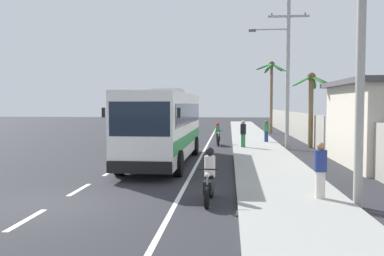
{
  "coord_description": "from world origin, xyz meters",
  "views": [
    {
      "loc": [
        4.96,
        -11.38,
        2.84
      ],
      "look_at": [
        3.18,
        8.74,
        1.7
      ],
      "focal_mm": 39.42,
      "sensor_mm": 36.0,
      "label": 1
    }
  ],
  "objects_px": {
    "motorcycle_beside_bus": "(218,136)",
    "palm_nearest": "(311,95)",
    "pedestrian_near_kerb": "(320,169)",
    "motorcycle_trailing": "(209,180)",
    "utility_pole_nearest": "(358,30)",
    "pedestrian_far_walk": "(266,131)",
    "utility_pole_mid": "(286,67)",
    "coach_bus_foreground": "(165,124)",
    "pedestrian_midwalk": "(243,133)",
    "palm_second": "(271,80)"
  },
  "relations": [
    {
      "from": "pedestrian_near_kerb",
      "to": "motorcycle_beside_bus",
      "type": "bearing_deg",
      "value": -87.72
    },
    {
      "from": "palm_nearest",
      "to": "pedestrian_near_kerb",
      "type": "bearing_deg",
      "value": -99.69
    },
    {
      "from": "pedestrian_near_kerb",
      "to": "utility_pole_nearest",
      "type": "relative_size",
      "value": 0.18
    },
    {
      "from": "motorcycle_beside_bus",
      "to": "utility_pole_mid",
      "type": "xyz_separation_m",
      "value": [
        4.32,
        -2.13,
        4.54
      ]
    },
    {
      "from": "motorcycle_beside_bus",
      "to": "palm_second",
      "type": "relative_size",
      "value": 0.28
    },
    {
      "from": "utility_pole_nearest",
      "to": "palm_second",
      "type": "xyz_separation_m",
      "value": [
        0.59,
        29.56,
        0.38
      ]
    },
    {
      "from": "pedestrian_midwalk",
      "to": "motorcycle_beside_bus",
      "type": "bearing_deg",
      "value": 31.34
    },
    {
      "from": "coach_bus_foreground",
      "to": "palm_nearest",
      "type": "distance_m",
      "value": 11.57
    },
    {
      "from": "motorcycle_beside_bus",
      "to": "pedestrian_far_walk",
      "type": "height_order",
      "value": "pedestrian_far_walk"
    },
    {
      "from": "palm_nearest",
      "to": "motorcycle_beside_bus",
      "type": "bearing_deg",
      "value": 170.05
    },
    {
      "from": "pedestrian_near_kerb",
      "to": "palm_nearest",
      "type": "bearing_deg",
      "value": -108.86
    },
    {
      "from": "palm_nearest",
      "to": "pedestrian_far_walk",
      "type": "bearing_deg",
      "value": 134.94
    },
    {
      "from": "motorcycle_beside_bus",
      "to": "pedestrian_far_walk",
      "type": "relative_size",
      "value": 1.26
    },
    {
      "from": "pedestrian_near_kerb",
      "to": "utility_pole_nearest",
      "type": "xyz_separation_m",
      "value": [
        0.84,
        -0.44,
        3.85
      ]
    },
    {
      "from": "motorcycle_beside_bus",
      "to": "motorcycle_trailing",
      "type": "bearing_deg",
      "value": -89.32
    },
    {
      "from": "motorcycle_beside_bus",
      "to": "utility_pole_nearest",
      "type": "bearing_deg",
      "value": -76.16
    },
    {
      "from": "pedestrian_near_kerb",
      "to": "pedestrian_midwalk",
      "type": "distance_m",
      "value": 14.44
    },
    {
      "from": "pedestrian_far_walk",
      "to": "utility_pole_nearest",
      "type": "bearing_deg",
      "value": 112.28
    },
    {
      "from": "coach_bus_foreground",
      "to": "pedestrian_near_kerb",
      "type": "xyz_separation_m",
      "value": [
        5.73,
        -7.87,
        -0.91
      ]
    },
    {
      "from": "motorcycle_beside_bus",
      "to": "utility_pole_mid",
      "type": "relative_size",
      "value": 0.2
    },
    {
      "from": "palm_nearest",
      "to": "motorcycle_trailing",
      "type": "bearing_deg",
      "value": -110.31
    },
    {
      "from": "coach_bus_foreground",
      "to": "motorcycle_trailing",
      "type": "bearing_deg",
      "value": -72.42
    },
    {
      "from": "pedestrian_far_walk",
      "to": "palm_second",
      "type": "distance_m",
      "value": 11.72
    },
    {
      "from": "pedestrian_near_kerb",
      "to": "utility_pole_nearest",
      "type": "height_order",
      "value": "utility_pole_nearest"
    },
    {
      "from": "coach_bus_foreground",
      "to": "palm_nearest",
      "type": "relative_size",
      "value": 2.23
    },
    {
      "from": "coach_bus_foreground",
      "to": "palm_nearest",
      "type": "height_order",
      "value": "palm_nearest"
    },
    {
      "from": "palm_nearest",
      "to": "palm_second",
      "type": "xyz_separation_m",
      "value": [
        -1.25,
        13.45,
        1.76
      ]
    },
    {
      "from": "utility_pole_mid",
      "to": "palm_nearest",
      "type": "bearing_deg",
      "value": 31.43
    },
    {
      "from": "pedestrian_far_walk",
      "to": "palm_nearest",
      "type": "height_order",
      "value": "palm_nearest"
    },
    {
      "from": "pedestrian_near_kerb",
      "to": "pedestrian_midwalk",
      "type": "bearing_deg",
      "value": -92.27
    },
    {
      "from": "palm_second",
      "to": "pedestrian_near_kerb",
      "type": "bearing_deg",
      "value": -92.81
    },
    {
      "from": "utility_pole_mid",
      "to": "pedestrian_far_walk",
      "type": "bearing_deg",
      "value": 103.4
    },
    {
      "from": "motorcycle_trailing",
      "to": "palm_second",
      "type": "height_order",
      "value": "palm_second"
    },
    {
      "from": "coach_bus_foreground",
      "to": "palm_second",
      "type": "xyz_separation_m",
      "value": [
        7.16,
        21.25,
        3.32
      ]
    },
    {
      "from": "motorcycle_beside_bus",
      "to": "pedestrian_near_kerb",
      "type": "height_order",
      "value": "pedestrian_near_kerb"
    },
    {
      "from": "palm_second",
      "to": "utility_pole_nearest",
      "type": "bearing_deg",
      "value": -91.14
    },
    {
      "from": "motorcycle_trailing",
      "to": "palm_second",
      "type": "relative_size",
      "value": 0.28
    },
    {
      "from": "motorcycle_trailing",
      "to": "pedestrian_near_kerb",
      "type": "height_order",
      "value": "pedestrian_near_kerb"
    },
    {
      "from": "palm_second",
      "to": "motorcycle_beside_bus",
      "type": "bearing_deg",
      "value": -111.24
    },
    {
      "from": "coach_bus_foreground",
      "to": "pedestrian_midwalk",
      "type": "bearing_deg",
      "value": 58.29
    },
    {
      "from": "pedestrian_near_kerb",
      "to": "utility_pole_mid",
      "type": "distance_m",
      "value": 15.22
    },
    {
      "from": "motorcycle_trailing",
      "to": "palm_second",
      "type": "bearing_deg",
      "value": 81.05
    },
    {
      "from": "pedestrian_near_kerb",
      "to": "motorcycle_trailing",
      "type": "bearing_deg",
      "value": -6.02
    },
    {
      "from": "motorcycle_beside_bus",
      "to": "pedestrian_midwalk",
      "type": "distance_m",
      "value": 2.93
    },
    {
      "from": "motorcycle_beside_bus",
      "to": "palm_nearest",
      "type": "relative_size",
      "value": 0.4
    },
    {
      "from": "utility_pole_mid",
      "to": "pedestrian_midwalk",
      "type": "bearing_deg",
      "value": -174.51
    },
    {
      "from": "pedestrian_near_kerb",
      "to": "palm_second",
      "type": "relative_size",
      "value": 0.23
    },
    {
      "from": "palm_second",
      "to": "pedestrian_far_walk",
      "type": "bearing_deg",
      "value": -97.26
    },
    {
      "from": "coach_bus_foreground",
      "to": "motorcycle_trailing",
      "type": "height_order",
      "value": "coach_bus_foreground"
    },
    {
      "from": "pedestrian_far_walk",
      "to": "utility_pole_nearest",
      "type": "distance_m",
      "value": 19.15
    }
  ]
}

